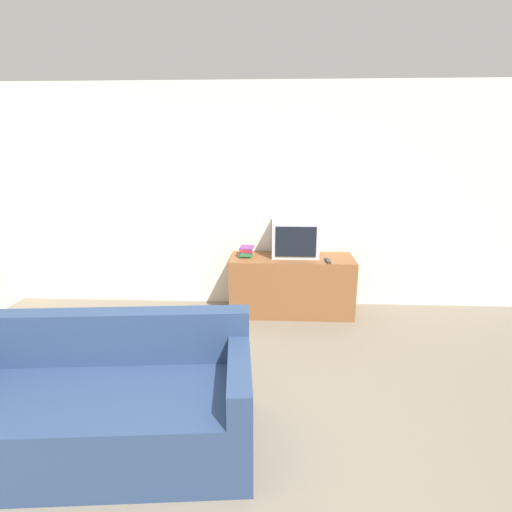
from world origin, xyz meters
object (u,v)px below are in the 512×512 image
(remote_on_stand, at_px, (328,261))
(book_stack, at_px, (246,251))
(tv_stand, at_px, (291,285))
(couch, at_px, (98,407))
(television, at_px, (295,238))

(remote_on_stand, bearing_deg, book_stack, 167.73)
(book_stack, bearing_deg, tv_stand, -3.37)
(couch, bearing_deg, remote_on_stand, 45.61)
(tv_stand, height_order, couch, couch)
(television, xyz_separation_m, book_stack, (-0.56, -0.05, -0.15))
(television, distance_m, remote_on_stand, 0.47)
(couch, bearing_deg, tv_stand, 54.50)
(television, xyz_separation_m, couch, (-1.34, -2.34, -0.60))
(tv_stand, relative_size, book_stack, 6.65)
(television, height_order, remote_on_stand, television)
(television, distance_m, couch, 2.76)
(book_stack, bearing_deg, remote_on_stand, -12.27)
(tv_stand, relative_size, television, 2.66)
(book_stack, relative_size, remote_on_stand, 1.15)
(television, relative_size, book_stack, 2.50)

